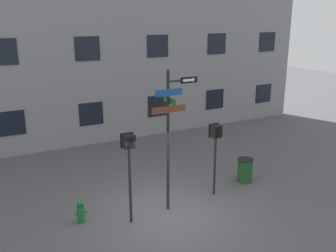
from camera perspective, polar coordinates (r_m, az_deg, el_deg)
name	(u,v)px	position (r m, az deg, el deg)	size (l,w,h in m)	color
ground_plane	(166,214)	(11.59, -0.32, -13.33)	(60.00, 60.00, 0.00)	#515154
street_sign_pole	(170,128)	(10.92, 0.38, -0.29)	(1.50, 0.75, 4.31)	black
pedestrian_signal_left	(129,154)	(10.38, -5.93, -4.29)	(0.38, 0.40, 2.68)	black
pedestrian_signal_right	(216,140)	(12.16, 7.31, -2.09)	(0.38, 0.40, 2.44)	black
fire_hydrant	(81,212)	(11.34, -13.16, -12.63)	(0.37, 0.21, 0.68)	#196028
trash_bin	(245,170)	(13.82, 11.66, -6.61)	(0.57, 0.57, 0.87)	#1E4723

